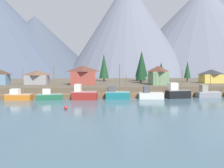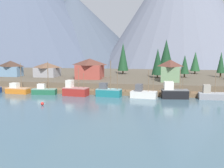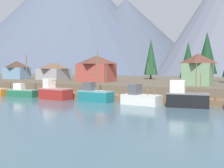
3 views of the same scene
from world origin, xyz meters
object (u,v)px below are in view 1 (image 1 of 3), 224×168
(fishing_boat_teal, at_px, (117,94))
(house_green, at_px, (158,75))
(conifer_mid_right, at_px, (161,71))
(channel_buoy, at_px, (66,108))
(fishing_boat_grey, at_px, (207,93))
(house_red, at_px, (83,75))
(conifer_mid_left, at_px, (142,64))
(fishing_boat_white, at_px, (150,94))
(conifer_back_right, at_px, (141,69))
(fishing_boat_red, at_px, (84,94))
(house_grey, at_px, (37,77))
(fishing_boat_orange, at_px, (18,96))
(conifer_near_left, at_px, (104,66))
(conifer_near_right, at_px, (161,70))
(conifer_back_left, at_px, (187,69))
(fishing_boat_black, at_px, (177,93))
(house_yellow, at_px, (211,76))

(fishing_boat_teal, height_order, house_green, fishing_boat_teal)
(conifer_mid_right, xyz_separation_m, channel_buoy, (-31.85, -39.69, -6.47))
(fishing_boat_grey, distance_m, channel_buoy, 38.88)
(conifer_mid_right, bearing_deg, fishing_boat_teal, -127.72)
(house_red, xyz_separation_m, conifer_mid_left, (23.64, 16.72, 3.96))
(fishing_boat_white, xyz_separation_m, conifer_mid_right, (11.53, 26.52, 5.73))
(conifer_mid_right, distance_m, conifer_back_right, 9.15)
(fishing_boat_white, relative_size, fishing_boat_grey, 1.08)
(house_green, height_order, conifer_mid_left, conifer_mid_left)
(fishing_boat_red, bearing_deg, fishing_boat_white, 7.82)
(conifer_mid_left, relative_size, conifer_back_right, 1.34)
(fishing_boat_teal, relative_size, house_grey, 1.19)
(fishing_boat_orange, relative_size, conifer_mid_left, 0.64)
(house_red, bearing_deg, fishing_boat_teal, -61.67)
(conifer_near_left, height_order, conifer_mid_right, conifer_near_left)
(conifer_mid_right, bearing_deg, conifer_near_right, 72.05)
(conifer_back_right, bearing_deg, house_red, -163.71)
(conifer_near_right, distance_m, conifer_back_left, 14.05)
(fishing_boat_white, distance_m, conifer_near_left, 37.91)
(fishing_boat_black, xyz_separation_m, conifer_near_right, (9.05, 41.29, 5.64))
(house_grey, height_order, conifer_mid_left, conifer_mid_left)
(conifer_back_right, bearing_deg, conifer_near_left, 137.37)
(conifer_back_right, bearing_deg, fishing_boat_grey, -60.33)
(house_green, relative_size, conifer_back_left, 0.82)
(fishing_boat_red, xyz_separation_m, conifer_mid_left, (22.86, 34.34, 8.40))
(fishing_boat_grey, bearing_deg, fishing_boat_red, 179.67)
(house_red, relative_size, conifer_back_left, 0.98)
(fishing_boat_grey, bearing_deg, house_grey, 156.14)
(fishing_boat_grey, xyz_separation_m, house_yellow, (12.57, 20.08, 3.93))
(fishing_boat_black, bearing_deg, fishing_boat_orange, 171.96)
(house_green, bearing_deg, conifer_near_left, 128.61)
(house_yellow, xyz_separation_m, house_red, (-46.66, -3.10, 0.66))
(conifer_near_right, xyz_separation_m, channel_buoy, (-36.70, -54.65, -6.79))
(fishing_boat_teal, bearing_deg, conifer_back_left, 47.95)
(fishing_boat_orange, height_order, fishing_boat_teal, fishing_boat_teal)
(fishing_boat_white, bearing_deg, house_yellow, 43.14)
(house_grey, height_order, conifer_near_right, conifer_near_right)
(fishing_boat_orange, distance_m, conifer_back_right, 43.74)
(fishing_boat_orange, distance_m, conifer_mid_left, 52.47)
(house_grey, distance_m, channel_buoy, 37.23)
(fishing_boat_teal, relative_size, conifer_near_right, 1.08)
(fishing_boat_teal, distance_m, fishing_boat_grey, 24.77)
(house_grey, relative_size, channel_buoy, 10.71)
(fishing_boat_grey, xyz_separation_m, channel_buoy, (-36.34, -13.81, -0.79))
(conifer_near_right, relative_size, channel_buoy, 11.82)
(conifer_mid_right, distance_m, conifer_back_left, 12.04)
(house_yellow, bearing_deg, conifer_near_left, 158.86)
(conifer_mid_right, relative_size, conifer_back_left, 0.88)
(house_green, bearing_deg, house_red, 173.27)
(channel_buoy, bearing_deg, conifer_mid_right, 51.26)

